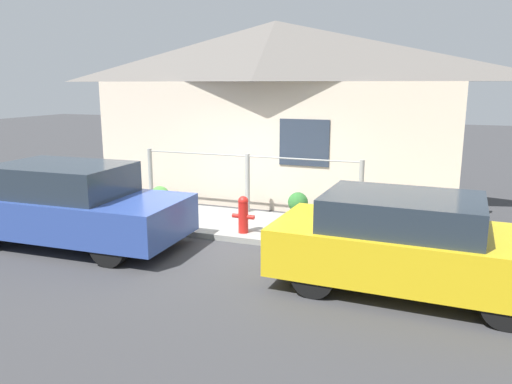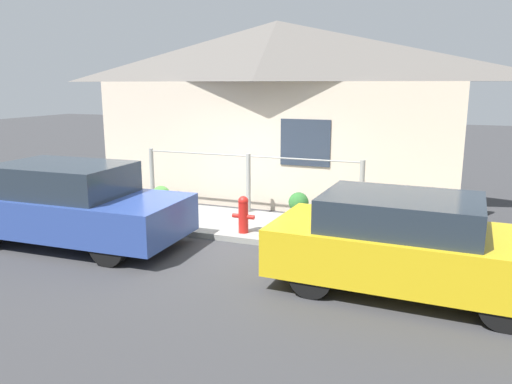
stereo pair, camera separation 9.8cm
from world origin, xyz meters
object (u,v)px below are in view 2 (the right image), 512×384
Objects in this scene: car_left at (71,204)px; potted_plant_by_fence at (161,196)px; fire_hydrant at (243,214)px; potted_plant_near_hydrant at (299,204)px; car_right at (408,244)px.

car_left is 7.75× the size of potted_plant_by_fence.
car_left is 2.35m from potted_plant_by_fence.
potted_plant_near_hydrant is at bearing 62.49° from fire_hydrant.
potted_plant_near_hydrant is 1.03× the size of potted_plant_by_fence.
potted_plant_by_fence is at bearing 158.79° from fire_hydrant.
fire_hydrant is at bearing -117.51° from potted_plant_near_hydrant.
fire_hydrant is at bearing 157.28° from car_right.
potted_plant_near_hydrant is at bearing 133.20° from car_right.
car_left is 5.76m from car_right.
car_left is 3.08m from fire_hydrant.
car_right reaches higher than potted_plant_by_fence.
car_right is 3.57m from potted_plant_near_hydrant.
potted_plant_near_hydrant is at bearing 7.37° from potted_plant_by_fence.
car_left is at bearing -141.90° from potted_plant_near_hydrant.
car_right reaches higher than potted_plant_near_hydrant.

